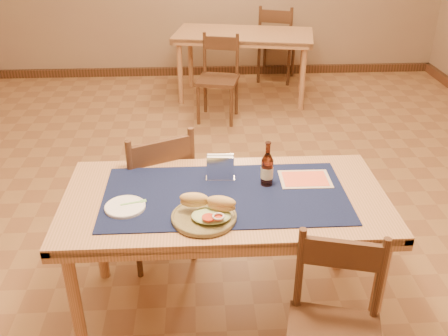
{
  "coord_description": "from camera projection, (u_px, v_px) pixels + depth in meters",
  "views": [
    {
      "loc": [
        -0.12,
        -2.9,
        2.04
      ],
      "look_at": [
        0.0,
        -0.7,
        0.85
      ],
      "focal_mm": 40.0,
      "sensor_mm": 36.0,
      "label": 1
    }
  ],
  "objects": [
    {
      "name": "chair_back_far",
      "position": [
        277.0,
        42.0,
        6.13
      ],
      "size": [
        0.55,
        0.55,
        0.94
      ],
      "color": "#4E2C1C",
      "rests_on": "ground"
    },
    {
      "name": "chair_main_near",
      "position": [
        334.0,
        332.0,
        2.09
      ],
      "size": [
        0.48,
        0.48,
        0.85
      ],
      "color": "#4E2C1C",
      "rests_on": "ground"
    },
    {
      "name": "main_table",
      "position": [
        225.0,
        209.0,
        2.51
      ],
      "size": [
        1.6,
        0.8,
        0.75
      ],
      "color": "#B47C55",
      "rests_on": "ground"
    },
    {
      "name": "fork",
      "position": [
        136.0,
        202.0,
        2.37
      ],
      "size": [
        0.12,
        0.05,
        0.0
      ],
      "color": "#7BC56C",
      "rests_on": "side_plate"
    },
    {
      "name": "beer_bottle",
      "position": [
        267.0,
        169.0,
        2.51
      ],
      "size": [
        0.06,
        0.06,
        0.24
      ],
      "color": "#4E1D0D",
      "rests_on": "placemat"
    },
    {
      "name": "side_plate",
      "position": [
        125.0,
        207.0,
        2.35
      ],
      "size": [
        0.19,
        0.19,
        0.02
      ],
      "color": "white",
      "rests_on": "placemat"
    },
    {
      "name": "back_table",
      "position": [
        244.0,
        40.0,
        5.5
      ],
      "size": [
        1.61,
        1.02,
        0.75
      ],
      "color": "#B47C55",
      "rests_on": "ground"
    },
    {
      "name": "placemat",
      "position": [
        225.0,
        195.0,
        2.47
      ],
      "size": [
        1.2,
        0.6,
        0.01
      ],
      "primitive_type": "cube",
      "color": "#101A3D",
      "rests_on": "main_table"
    },
    {
      "name": "chair_back_near",
      "position": [
        218.0,
        77.0,
        5.07
      ],
      "size": [
        0.48,
        0.48,
        0.86
      ],
      "color": "#4E2C1C",
      "rests_on": "ground"
    },
    {
      "name": "chair_main_far",
      "position": [
        155.0,
        192.0,
        3.02
      ],
      "size": [
        0.56,
        0.56,
        0.92
      ],
      "color": "#4E2C1C",
      "rests_on": "ground"
    },
    {
      "name": "napkin_holder",
      "position": [
        220.0,
        168.0,
        2.58
      ],
      "size": [
        0.15,
        0.06,
        0.13
      ],
      "color": "white",
      "rests_on": "placemat"
    },
    {
      "name": "baseboard",
      "position": [
        218.0,
        221.0,
        3.5
      ],
      "size": [
        6.0,
        7.0,
        0.1
      ],
      "color": "#4E2C1C",
      "rests_on": "ground"
    },
    {
      "name": "room",
      "position": [
        217.0,
        26.0,
        2.86
      ],
      "size": [
        6.04,
        7.04,
        2.84
      ],
      "color": "olive",
      "rests_on": "ground"
    },
    {
      "name": "menu_card",
      "position": [
        305.0,
        179.0,
        2.59
      ],
      "size": [
        0.26,
        0.2,
        0.01
      ],
      "color": "beige",
      "rests_on": "placemat"
    },
    {
      "name": "sandwich_plate",
      "position": [
        206.0,
        213.0,
        2.26
      ],
      "size": [
        0.3,
        0.3,
        0.11
      ],
      "color": "olive",
      "rests_on": "placemat"
    }
  ]
}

